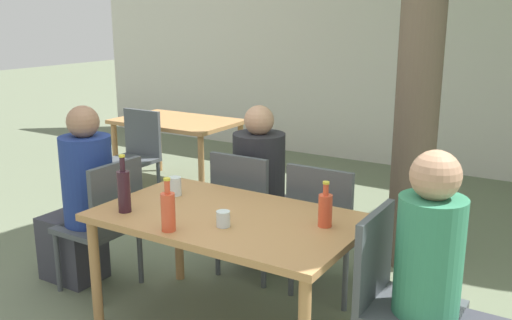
{
  "coord_description": "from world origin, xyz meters",
  "views": [
    {
      "loc": [
        1.7,
        -2.48,
        1.82
      ],
      "look_at": [
        0.0,
        0.3,
        0.97
      ],
      "focal_mm": 40.0,
      "sensor_mm": 36.0,
      "label": 1
    }
  ],
  "objects_px": {
    "patio_chair_2": "(248,207)",
    "person_seated_0": "(81,206)",
    "person_seated_1": "(445,296)",
    "person_seated_2": "(265,194)",
    "patio_chair_0": "(106,218)",
    "soda_bottle_1": "(325,209)",
    "dining_table_back": "(177,128)",
    "patio_chair_4": "(135,151)",
    "dining_table_front": "(228,228)",
    "drinking_glass_1": "(223,219)",
    "patio_chair_1": "(395,292)",
    "wine_bottle_0": "(124,190)",
    "soda_bottle_2": "(168,210)",
    "drinking_glass_0": "(175,186)",
    "patio_chair_3": "(326,223)"
  },
  "relations": [
    {
      "from": "soda_bottle_1",
      "to": "patio_chair_2",
      "type": "bearing_deg",
      "value": 146.57
    },
    {
      "from": "soda_bottle_1",
      "to": "dining_table_back",
      "type": "bearing_deg",
      "value": 142.82
    },
    {
      "from": "soda_bottle_2",
      "to": "patio_chair_1",
      "type": "bearing_deg",
      "value": 17.97
    },
    {
      "from": "drinking_glass_1",
      "to": "patio_chair_3",
      "type": "bearing_deg",
      "value": 75.52
    },
    {
      "from": "patio_chair_4",
      "to": "drinking_glass_0",
      "type": "height_order",
      "value": "patio_chair_4"
    },
    {
      "from": "soda_bottle_1",
      "to": "person_seated_2",
      "type": "bearing_deg",
      "value": 136.82
    },
    {
      "from": "person_seated_0",
      "to": "person_seated_2",
      "type": "bearing_deg",
      "value": 134.91
    },
    {
      "from": "patio_chair_1",
      "to": "person_seated_0",
      "type": "height_order",
      "value": "person_seated_0"
    },
    {
      "from": "person_seated_0",
      "to": "patio_chair_0",
      "type": "bearing_deg",
      "value": 90.0
    },
    {
      "from": "person_seated_0",
      "to": "drinking_glass_1",
      "type": "bearing_deg",
      "value": 82.88
    },
    {
      "from": "soda_bottle_1",
      "to": "drinking_glass_0",
      "type": "xyz_separation_m",
      "value": [
        -1.02,
        -0.0,
        -0.04
      ]
    },
    {
      "from": "patio_chair_1",
      "to": "dining_table_front",
      "type": "bearing_deg",
      "value": 90.0
    },
    {
      "from": "patio_chair_0",
      "to": "drinking_glass_1",
      "type": "distance_m",
      "value": 1.09
    },
    {
      "from": "dining_table_front",
      "to": "patio_chair_3",
      "type": "xyz_separation_m",
      "value": [
        0.29,
        0.67,
        -0.13
      ]
    },
    {
      "from": "wine_bottle_0",
      "to": "drinking_glass_1",
      "type": "relative_size",
      "value": 3.93
    },
    {
      "from": "dining_table_back",
      "to": "patio_chair_4",
      "type": "xyz_separation_m",
      "value": [
        0.0,
        -0.64,
        -0.12
      ]
    },
    {
      "from": "patio_chair_4",
      "to": "soda_bottle_1",
      "type": "xyz_separation_m",
      "value": [
        2.63,
        -1.36,
        0.31
      ]
    },
    {
      "from": "patio_chair_0",
      "to": "patio_chair_3",
      "type": "xyz_separation_m",
      "value": [
        1.26,
        0.67,
        0.0
      ]
    },
    {
      "from": "patio_chair_4",
      "to": "dining_table_front",
      "type": "bearing_deg",
      "value": -35.2
    },
    {
      "from": "person_seated_0",
      "to": "soda_bottle_1",
      "type": "height_order",
      "value": "person_seated_0"
    },
    {
      "from": "patio_chair_2",
      "to": "soda_bottle_2",
      "type": "relative_size",
      "value": 3.18
    },
    {
      "from": "patio_chair_4",
      "to": "drinking_glass_0",
      "type": "bearing_deg",
      "value": -39.99
    },
    {
      "from": "soda_bottle_1",
      "to": "drinking_glass_1",
      "type": "xyz_separation_m",
      "value": [
        -0.46,
        -0.28,
        -0.05
      ]
    },
    {
      "from": "wine_bottle_0",
      "to": "soda_bottle_2",
      "type": "xyz_separation_m",
      "value": [
        0.4,
        -0.09,
        -0.02
      ]
    },
    {
      "from": "dining_table_front",
      "to": "patio_chair_4",
      "type": "xyz_separation_m",
      "value": [
        -2.1,
        1.48,
        -0.13
      ]
    },
    {
      "from": "patio_chair_1",
      "to": "person_seated_0",
      "type": "relative_size",
      "value": 0.73
    },
    {
      "from": "dining_table_back",
      "to": "person_seated_1",
      "type": "height_order",
      "value": "person_seated_1"
    },
    {
      "from": "wine_bottle_0",
      "to": "drinking_glass_1",
      "type": "bearing_deg",
      "value": 9.63
    },
    {
      "from": "dining_table_back",
      "to": "patio_chair_0",
      "type": "height_order",
      "value": "patio_chair_0"
    },
    {
      "from": "patio_chair_2",
      "to": "person_seated_1",
      "type": "bearing_deg",
      "value": 155.84
    },
    {
      "from": "dining_table_front",
      "to": "patio_chair_4",
      "type": "height_order",
      "value": "patio_chair_4"
    },
    {
      "from": "patio_chair_4",
      "to": "person_seated_0",
      "type": "height_order",
      "value": "person_seated_0"
    },
    {
      "from": "patio_chair_3",
      "to": "soda_bottle_1",
      "type": "distance_m",
      "value": 0.67
    },
    {
      "from": "patio_chair_1",
      "to": "patio_chair_3",
      "type": "bearing_deg",
      "value": 45.1
    },
    {
      "from": "person_seated_1",
      "to": "drinking_glass_0",
      "type": "height_order",
      "value": "person_seated_1"
    },
    {
      "from": "person_seated_1",
      "to": "dining_table_front",
      "type": "bearing_deg",
      "value": 90.0
    },
    {
      "from": "person_seated_2",
      "to": "patio_chair_0",
      "type": "bearing_deg",
      "value": 53.25
    },
    {
      "from": "patio_chair_1",
      "to": "person_seated_1",
      "type": "bearing_deg",
      "value": -90.0
    },
    {
      "from": "patio_chair_1",
      "to": "drinking_glass_1",
      "type": "bearing_deg",
      "value": 100.19
    },
    {
      "from": "dining_table_front",
      "to": "drinking_glass_1",
      "type": "bearing_deg",
      "value": -63.48
    },
    {
      "from": "patio_chair_2",
      "to": "person_seated_0",
      "type": "height_order",
      "value": "person_seated_0"
    },
    {
      "from": "dining_table_back",
      "to": "patio_chair_1",
      "type": "xyz_separation_m",
      "value": [
        3.07,
        -2.12,
        -0.12
      ]
    },
    {
      "from": "dining_table_front",
      "to": "drinking_glass_1",
      "type": "height_order",
      "value": "drinking_glass_1"
    },
    {
      "from": "person_seated_2",
      "to": "person_seated_0",
      "type": "bearing_deg",
      "value": 44.91
    },
    {
      "from": "patio_chair_4",
      "to": "soda_bottle_2",
      "type": "height_order",
      "value": "soda_bottle_2"
    },
    {
      "from": "wine_bottle_0",
      "to": "drinking_glass_0",
      "type": "relative_size",
      "value": 2.91
    },
    {
      "from": "dining_table_back",
      "to": "person_seated_2",
      "type": "xyz_separation_m",
      "value": [
        1.8,
        -1.22,
        -0.09
      ]
    },
    {
      "from": "patio_chair_2",
      "to": "wine_bottle_0",
      "type": "height_order",
      "value": "wine_bottle_0"
    },
    {
      "from": "patio_chair_1",
      "to": "soda_bottle_1",
      "type": "height_order",
      "value": "soda_bottle_1"
    },
    {
      "from": "patio_chair_2",
      "to": "drinking_glass_0",
      "type": "relative_size",
      "value": 7.89
    }
  ]
}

